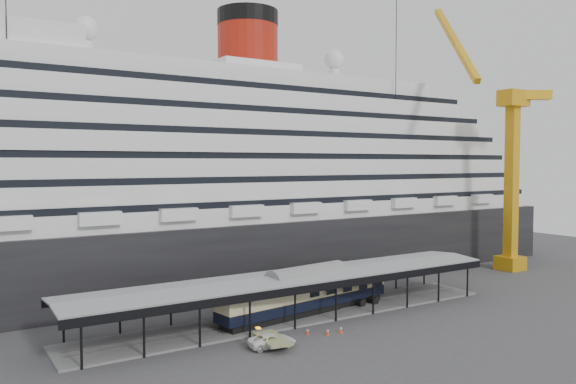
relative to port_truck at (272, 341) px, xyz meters
name	(u,v)px	position (x,y,z in m)	size (l,w,h in m)	color
ground	(321,327)	(8.29, 3.07, -0.69)	(200.00, 200.00, 0.00)	#39393B
cruise_ship	(205,165)	(8.34, 35.07, 17.66)	(130.00, 30.00, 43.90)	black
platform_canopy	(297,298)	(8.29, 8.07, 1.68)	(56.00, 9.18, 5.30)	slate
crane_yellow	(506,156)	(55.35, 13.61, 19.27)	(23.83, 18.78, 47.60)	orange
port_truck	(272,341)	(0.00, 0.00, 0.00)	(2.28, 4.95, 1.37)	white
pullman_carriage	(307,291)	(9.84, 8.07, 2.28)	(25.38, 6.62, 24.72)	black
traffic_cone_left	(308,331)	(5.51, 1.61, -0.34)	(0.45, 0.45, 0.70)	red
traffic_cone_mid	(328,331)	(7.23, 0.25, -0.32)	(0.46, 0.46, 0.74)	#E5490C
traffic_cone_right	(341,329)	(8.93, 0.13, -0.30)	(0.41, 0.41, 0.77)	#F0470D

